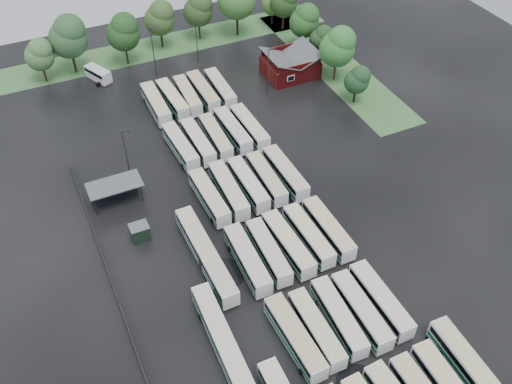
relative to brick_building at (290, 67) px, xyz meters
name	(u,v)px	position (x,y,z in m)	size (l,w,h in m)	color
ground	(279,262)	(-24.00, -42.77, -1.87)	(160.00, 160.00, 0.00)	black
brick_building	(290,67)	(0.00, 0.00, 0.00)	(10.07, 8.60, 5.39)	#640D11
wash_shed	(114,185)	(-41.20, -20.74, 1.12)	(8.20, 4.20, 3.58)	#2D2D30
utility_hut	(140,232)	(-40.20, -30.17, -0.55)	(2.70, 2.20, 2.62)	black
grass_strip_north	(152,48)	(-22.00, 22.03, -1.86)	(80.00, 10.00, 0.01)	#3A6A33
grass_strip_east	(333,64)	(10.00, 0.03, -1.86)	(10.00, 50.00, 0.01)	#3A6A33
west_fence	(108,272)	(-46.20, -34.77, -1.27)	(0.10, 50.00, 1.20)	#2D2D30
bus_r1c0	(295,337)	(-28.26, -55.26, -0.07)	(2.81, 11.77, 3.26)	white
bus_r1c1	(316,329)	(-25.32, -55.31, -0.17)	(2.48, 11.11, 3.09)	white
bus_r1c2	(339,317)	(-21.95, -55.00, -0.14)	(2.95, 11.36, 3.13)	white
bus_r1c3	(361,311)	(-18.92, -55.39, -0.11)	(2.65, 11.51, 3.19)	white
bus_r1c4	(381,300)	(-15.75, -55.08, -0.10)	(2.48, 11.53, 3.21)	white
bus_r2c0	(247,259)	(-28.42, -41.73, -0.09)	(2.79, 11.70, 3.24)	white
bus_r2c1	(269,252)	(-25.18, -41.67, -0.16)	(2.76, 11.20, 3.10)	white
bus_r2c2	(288,244)	(-22.08, -41.61, -0.09)	(2.82, 11.68, 3.23)	white
bus_r2c3	(308,236)	(-18.70, -41.37, -0.14)	(2.58, 11.28, 3.13)	white
bus_r2c4	(328,229)	(-15.49, -41.42, -0.13)	(2.50, 11.39, 3.17)	white
bus_r3c0	(209,197)	(-28.59, -28.06, -0.14)	(2.63, 11.32, 3.14)	white
bus_r3c1	(229,190)	(-25.31, -27.91, -0.08)	(2.83, 11.74, 3.25)	white
bus_r3c2	(248,184)	(-22.00, -27.90, -0.14)	(2.42, 11.29, 3.14)	white
bus_r3c3	(266,179)	(-18.83, -27.89, -0.17)	(2.61, 11.15, 3.09)	white
bus_r3c4	(285,173)	(-15.53, -28.04, -0.09)	(2.60, 11.63, 3.23)	white
bus_r4c0	(180,146)	(-28.41, -14.47, -0.14)	(2.90, 11.37, 3.14)	white
bus_r4c1	(198,142)	(-25.30, -14.58, -0.16)	(2.50, 11.15, 3.10)	white
bus_r4c2	(216,137)	(-22.06, -14.60, -0.17)	(2.67, 11.12, 3.08)	white
bus_r4c3	(233,130)	(-18.69, -14.17, -0.12)	(2.65, 11.43, 3.17)	white
bus_r4c4	(250,127)	(-15.68, -14.62, -0.11)	(2.68, 11.50, 3.19)	white
bus_r5c0	(156,104)	(-28.34, -0.89, -0.08)	(2.61, 11.68, 3.24)	white
bus_r5c1	(173,99)	(-25.04, -0.63, -0.14)	(2.91, 11.39, 3.14)	white
bus_r5c2	(188,95)	(-22.07, -0.63, -0.17)	(2.79, 11.14, 3.08)	white
bus_r5c3	(203,91)	(-18.98, -0.71, -0.10)	(2.53, 11.54, 3.21)	white
bus_r5c4	(220,88)	(-15.63, -1.09, -0.13)	(2.66, 11.37, 3.15)	white
artic_bus_west_b	(206,255)	(-33.27, -38.58, -0.08)	(2.72, 17.42, 3.23)	white
artic_bus_west_c	(223,342)	(-36.36, -52.19, -0.15)	(2.78, 16.70, 3.09)	white
artic_bus_east	(482,384)	(-11.88, -69.61, -0.11)	(2.88, 17.13, 3.17)	white
minibus	(98,74)	(-35.42, 14.44, -0.44)	(4.44, 6.27, 2.58)	silver
tree_north_0	(40,54)	(-44.87, 18.46, 4.12)	(5.62, 5.62, 9.31)	#3A2B19
tree_north_1	(69,36)	(-38.73, 19.31, 6.16)	(7.53, 7.53, 12.47)	#2E2119
tree_north_2	(124,32)	(-28.27, 18.15, 5.29)	(6.72, 6.72, 11.12)	black
tree_north_3	(160,18)	(-19.60, 21.57, 4.94)	(6.39, 6.39, 10.58)	black
tree_north_4	(199,9)	(-10.90, 21.78, 4.90)	(6.35, 6.35, 10.53)	#3A291C
tree_north_6	(273,3)	(6.50, 21.09, 3.19)	(4.75, 4.75, 7.86)	black
tree_east_0	(358,79)	(6.66, -13.76, 3.10)	(4.69, 4.67, 7.73)	black
tree_east_1	(339,46)	(7.33, -5.34, 5.51)	(6.92, 6.92, 11.46)	#38271D
tree_east_2	(322,38)	(8.38, 2.56, 3.13)	(4.72, 4.69, 7.77)	black
tree_east_3	(305,20)	(7.44, 8.06, 4.72)	(6.18, 6.18, 10.24)	black
tree_east_4	(285,1)	(7.76, 17.97, 4.64)	(6.11, 6.11, 10.11)	#392517
lamp_post_ne	(269,68)	(-6.96, -4.15, 3.64)	(1.46, 0.28, 9.49)	#2D2D30
lamp_post_nw	(127,152)	(-37.78, -16.92, 3.70)	(1.48, 0.29, 9.59)	#2D2D30
lamp_post_back_w	(154,48)	(-24.40, 11.17, 4.26)	(1.62, 0.32, 10.54)	#2D2D30
lamp_post_back_e	(197,38)	(-14.87, 12.67, 3.41)	(1.40, 0.27, 9.09)	#2D2D30
puddle_1	(443,373)	(-14.00, -66.04, -1.86)	(4.28, 4.28, 0.01)	black
puddle_2	(225,274)	(-31.76, -41.46, -1.86)	(5.72, 5.72, 0.01)	black
puddle_3	(311,249)	(-18.85, -42.48, -1.86)	(4.36, 4.36, 0.01)	black
puddle_4	(438,342)	(-11.87, -62.40, -1.86)	(3.32, 3.32, 0.01)	black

